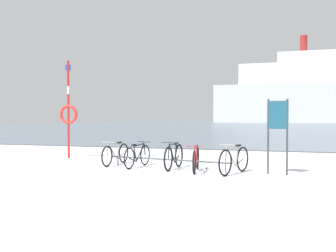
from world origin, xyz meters
name	(u,v)px	position (x,y,z in m)	size (l,w,h in m)	color
ground	(262,126)	(0.00, 53.90, -0.04)	(80.00, 132.00, 0.08)	white
bike_rack	(168,160)	(-0.72, 3.39, 0.27)	(3.86, 0.75, 0.31)	#4C5156
bicycle_0	(116,154)	(-2.61, 3.86, 0.35)	(0.46, 1.73, 0.76)	black
bicycle_1	(138,156)	(-1.74, 3.55, 0.34)	(0.46, 1.66, 0.76)	black
bicycle_2	(174,156)	(-0.56, 3.45, 0.37)	(0.46, 1.66, 0.82)	black
bicycle_3	(196,159)	(0.17, 3.15, 0.34)	(0.46, 1.66, 0.76)	black
bicycle_4	(234,160)	(1.25, 3.03, 0.37)	(0.70, 1.63, 0.82)	black
info_sign	(278,123)	(2.37, 3.23, 1.37)	(0.55, 0.15, 2.02)	#33383D
rescue_post	(68,112)	(-5.07, 5.12, 1.71)	(0.73, 0.11, 3.59)	red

